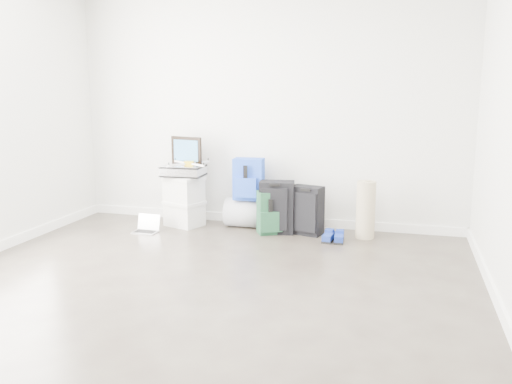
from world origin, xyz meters
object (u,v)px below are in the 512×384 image
(boxes_stack, at_px, (184,201))
(large_suitcase, at_px, (277,207))
(duffel_bag, at_px, (249,213))
(carry_on, at_px, (307,210))
(laptop, at_px, (147,228))
(briefcase, at_px, (183,171))

(boxes_stack, relative_size, large_suitcase, 1.00)
(duffel_bag, relative_size, carry_on, 1.01)
(large_suitcase, bearing_deg, laptop, -175.22)
(laptop, bearing_deg, carry_on, 14.10)
(boxes_stack, bearing_deg, large_suitcase, 18.70)
(briefcase, bearing_deg, duffel_bag, 8.06)
(large_suitcase, bearing_deg, boxes_stack, 169.29)
(boxes_stack, distance_m, briefcase, 0.35)
(briefcase, xyz_separation_m, duffel_bag, (0.74, 0.13, -0.48))
(briefcase, height_order, duffel_bag, briefcase)
(briefcase, height_order, laptop, briefcase)
(boxes_stack, height_order, briefcase, briefcase)
(duffel_bag, xyz_separation_m, carry_on, (0.69, -0.13, 0.10))
(laptop, bearing_deg, large_suitcase, 15.41)
(boxes_stack, height_order, duffel_bag, boxes_stack)
(large_suitcase, height_order, laptop, large_suitcase)
(large_suitcase, xyz_separation_m, laptop, (-1.40, -0.34, -0.24))
(duffel_bag, height_order, laptop, duffel_bag)
(duffel_bag, bearing_deg, laptop, -153.99)
(duffel_bag, xyz_separation_m, laptop, (-1.04, -0.50, -0.12))
(large_suitcase, height_order, carry_on, large_suitcase)
(duffel_bag, relative_size, large_suitcase, 0.93)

